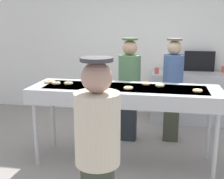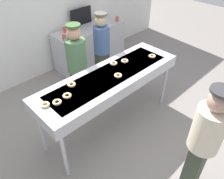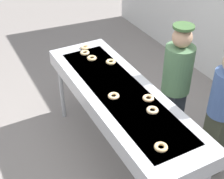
{
  "view_description": "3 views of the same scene",
  "coord_description": "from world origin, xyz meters",
  "px_view_note": "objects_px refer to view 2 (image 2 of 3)",
  "views": [
    {
      "loc": [
        0.5,
        -3.62,
        1.89
      ],
      "look_at": [
        -0.15,
        -0.07,
        1.03
      ],
      "focal_mm": 46.71,
      "sensor_mm": 36.0,
      "label": 1
    },
    {
      "loc": [
        -1.92,
        -2.02,
        2.91
      ],
      "look_at": [
        -0.09,
        -0.14,
        0.89
      ],
      "focal_mm": 35.52,
      "sensor_mm": 36.0,
      "label": 2
    },
    {
      "loc": [
        2.44,
        -1.39,
        3.05
      ],
      "look_at": [
        -0.18,
        -0.01,
        0.97
      ],
      "focal_mm": 51.92,
      "sensor_mm": 36.0,
      "label": 3
    }
  ],
  "objects_px": {
    "plain_donut_2": "(118,75)",
    "plain_donut_6": "(57,102)",
    "plain_donut_1": "(152,56)",
    "menu_display": "(81,16)",
    "paper_cup_1": "(64,37)",
    "plain_donut_7": "(125,61)",
    "paper_cup_3": "(72,32)",
    "plain_donut_5": "(67,96)",
    "paper_cup_4": "(97,18)",
    "paper_cup_2": "(65,30)",
    "plain_donut_4": "(72,84)",
    "plain_donut_0": "(45,105)",
    "worker_baker": "(102,50)",
    "worker_assistant": "(77,64)",
    "fryer_conveyor": "(110,80)",
    "prep_counter": "(90,46)",
    "customer_waiting": "(205,137)",
    "plain_donut_3": "(114,63)",
    "paper_cup_0": "(117,19)"
  },
  "relations": [
    {
      "from": "prep_counter",
      "to": "menu_display",
      "type": "bearing_deg",
      "value": 90.0
    },
    {
      "from": "prep_counter",
      "to": "paper_cup_2",
      "type": "xyz_separation_m",
      "value": [
        -0.56,
        0.17,
        0.52
      ]
    },
    {
      "from": "customer_waiting",
      "to": "paper_cup_3",
      "type": "xyz_separation_m",
      "value": [
        0.62,
        3.4,
        0.05
      ]
    },
    {
      "from": "prep_counter",
      "to": "paper_cup_4",
      "type": "distance_m",
      "value": 0.72
    },
    {
      "from": "paper_cup_3",
      "to": "worker_assistant",
      "type": "bearing_deg",
      "value": -122.35
    },
    {
      "from": "plain_donut_4",
      "to": "plain_donut_1",
      "type": "bearing_deg",
      "value": -11.16
    },
    {
      "from": "plain_donut_6",
      "to": "plain_donut_7",
      "type": "bearing_deg",
      "value": 4.69
    },
    {
      "from": "plain_donut_4",
      "to": "prep_counter",
      "type": "xyz_separation_m",
      "value": [
        1.72,
        1.7,
        -0.6
      ]
    },
    {
      "from": "paper_cup_2",
      "to": "paper_cup_3",
      "type": "bearing_deg",
      "value": -80.36
    },
    {
      "from": "paper_cup_4",
      "to": "paper_cup_3",
      "type": "bearing_deg",
      "value": -163.75
    },
    {
      "from": "plain_donut_4",
      "to": "worker_baker",
      "type": "distance_m",
      "value": 1.4
    },
    {
      "from": "plain_donut_2",
      "to": "worker_assistant",
      "type": "bearing_deg",
      "value": 96.09
    },
    {
      "from": "worker_baker",
      "to": "paper_cup_4",
      "type": "bearing_deg",
      "value": -129.62
    },
    {
      "from": "plain_donut_1",
      "to": "customer_waiting",
      "type": "relative_size",
      "value": 0.07
    },
    {
      "from": "plain_donut_6",
      "to": "plain_donut_5",
      "type": "bearing_deg",
      "value": 7.7
    },
    {
      "from": "plain_donut_2",
      "to": "plain_donut_6",
      "type": "height_order",
      "value": "same"
    },
    {
      "from": "worker_baker",
      "to": "paper_cup_3",
      "type": "height_order",
      "value": "worker_baker"
    },
    {
      "from": "plain_donut_2",
      "to": "plain_donut_7",
      "type": "xyz_separation_m",
      "value": [
        0.38,
        0.22,
        0.0
      ]
    },
    {
      "from": "paper_cup_3",
      "to": "menu_display",
      "type": "xyz_separation_m",
      "value": [
        0.52,
        0.33,
        0.14
      ]
    },
    {
      "from": "fryer_conveyor",
      "to": "menu_display",
      "type": "relative_size",
      "value": 4.3
    },
    {
      "from": "plain_donut_1",
      "to": "worker_baker",
      "type": "xyz_separation_m",
      "value": [
        -0.27,
        0.98,
        -0.16
      ]
    },
    {
      "from": "worker_baker",
      "to": "paper_cup_0",
      "type": "xyz_separation_m",
      "value": [
        1.27,
        0.84,
        0.08
      ]
    },
    {
      "from": "plain_donut_0",
      "to": "paper_cup_2",
      "type": "bearing_deg",
      "value": 50.25
    },
    {
      "from": "prep_counter",
      "to": "paper_cup_0",
      "type": "height_order",
      "value": "paper_cup_0"
    },
    {
      "from": "paper_cup_4",
      "to": "paper_cup_2",
      "type": "bearing_deg",
      "value": -176.64
    },
    {
      "from": "prep_counter",
      "to": "plain_donut_7",
      "type": "bearing_deg",
      "value": -111.5
    },
    {
      "from": "plain_donut_1",
      "to": "plain_donut_3",
      "type": "relative_size",
      "value": 1.0
    },
    {
      "from": "plain_donut_4",
      "to": "paper_cup_3",
      "type": "xyz_separation_m",
      "value": [
        1.2,
        1.65,
        -0.08
      ]
    },
    {
      "from": "paper_cup_4",
      "to": "plain_donut_7",
      "type": "bearing_deg",
      "value": -119.81
    },
    {
      "from": "customer_waiting",
      "to": "worker_baker",
      "type": "bearing_deg",
      "value": 81.16
    },
    {
      "from": "plain_donut_7",
      "to": "paper_cup_3",
      "type": "bearing_deg",
      "value": 83.94
    },
    {
      "from": "plain_donut_5",
      "to": "paper_cup_4",
      "type": "distance_m",
      "value": 3.15
    },
    {
      "from": "fryer_conveyor",
      "to": "plain_donut_2",
      "type": "height_order",
      "value": "plain_donut_2"
    },
    {
      "from": "plain_donut_0",
      "to": "plain_donut_7",
      "type": "xyz_separation_m",
      "value": [
        1.51,
        0.05,
        0.0
      ]
    },
    {
      "from": "plain_donut_0",
      "to": "prep_counter",
      "type": "distance_m",
      "value": 2.93
    },
    {
      "from": "plain_donut_3",
      "to": "plain_donut_4",
      "type": "distance_m",
      "value": 0.83
    },
    {
      "from": "plain_donut_1",
      "to": "menu_display",
      "type": "bearing_deg",
      "value": 83.74
    },
    {
      "from": "plain_donut_4",
      "to": "paper_cup_0",
      "type": "distance_m",
      "value": 2.91
    },
    {
      "from": "plain_donut_7",
      "to": "plain_donut_4",
      "type": "bearing_deg",
      "value": 175.82
    },
    {
      "from": "menu_display",
      "to": "plain_donut_0",
      "type": "bearing_deg",
      "value": -136.55
    },
    {
      "from": "plain_donut_3",
      "to": "prep_counter",
      "type": "xyz_separation_m",
      "value": [
        0.88,
        1.71,
        -0.6
      ]
    },
    {
      "from": "plain_donut_7",
      "to": "paper_cup_3",
      "type": "xyz_separation_m",
      "value": [
        0.18,
        1.72,
        -0.08
      ]
    },
    {
      "from": "plain_donut_5",
      "to": "plain_donut_7",
      "type": "distance_m",
      "value": 1.21
    },
    {
      "from": "plain_donut_3",
      "to": "paper_cup_2",
      "type": "distance_m",
      "value": 1.9
    },
    {
      "from": "plain_donut_0",
      "to": "plain_donut_6",
      "type": "bearing_deg",
      "value": -25.89
    },
    {
      "from": "plain_donut_1",
      "to": "plain_donut_5",
      "type": "xyz_separation_m",
      "value": [
        -1.66,
        0.13,
        0.0
      ]
    },
    {
      "from": "plain_donut_7",
      "to": "paper_cup_3",
      "type": "distance_m",
      "value": 1.73
    },
    {
      "from": "plain_donut_2",
      "to": "paper_cup_1",
      "type": "height_order",
      "value": "plain_donut_2"
    },
    {
      "from": "fryer_conveyor",
      "to": "plain_donut_4",
      "type": "height_order",
      "value": "plain_donut_4"
    },
    {
      "from": "plain_donut_1",
      "to": "menu_display",
      "type": "relative_size",
      "value": 0.21
    }
  ]
}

